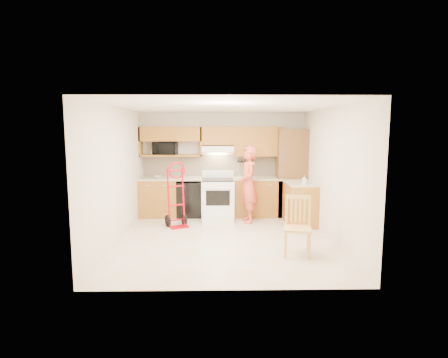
{
  "coord_description": "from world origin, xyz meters",
  "views": [
    {
      "loc": [
        -0.14,
        -6.79,
        2.07
      ],
      "look_at": [
        0.0,
        0.5,
        1.1
      ],
      "focal_mm": 29.35,
      "sensor_mm": 36.0,
      "label": 1
    }
  ],
  "objects_px": {
    "range": "(218,196)",
    "hand_truck": "(177,198)",
    "person": "(248,185)",
    "dining_chair": "(298,226)",
    "microwave": "(165,148)"
  },
  "relations": [
    {
      "from": "range",
      "to": "dining_chair",
      "type": "distance_m",
      "value": 2.87
    },
    {
      "from": "person",
      "to": "dining_chair",
      "type": "bearing_deg",
      "value": 9.71
    },
    {
      "from": "microwave",
      "to": "range",
      "type": "xyz_separation_m",
      "value": [
        1.27,
        -0.44,
        -1.09
      ]
    },
    {
      "from": "microwave",
      "to": "dining_chair",
      "type": "xyz_separation_m",
      "value": [
        2.59,
        -3.0,
        -1.16
      ]
    },
    {
      "from": "dining_chair",
      "to": "person",
      "type": "bearing_deg",
      "value": 117.54
    },
    {
      "from": "microwave",
      "to": "person",
      "type": "xyz_separation_m",
      "value": [
        1.95,
        -0.78,
        -0.78
      ]
    },
    {
      "from": "microwave",
      "to": "person",
      "type": "distance_m",
      "value": 2.24
    },
    {
      "from": "range",
      "to": "hand_truck",
      "type": "distance_m",
      "value": 1.12
    },
    {
      "from": "microwave",
      "to": "hand_truck",
      "type": "distance_m",
      "value": 1.57
    },
    {
      "from": "range",
      "to": "hand_truck",
      "type": "xyz_separation_m",
      "value": [
        -0.88,
        -0.69,
        0.08
      ]
    },
    {
      "from": "range",
      "to": "hand_truck",
      "type": "height_order",
      "value": "hand_truck"
    },
    {
      "from": "range",
      "to": "dining_chair",
      "type": "xyz_separation_m",
      "value": [
        1.32,
        -2.55,
        -0.06
      ]
    },
    {
      "from": "microwave",
      "to": "range",
      "type": "bearing_deg",
      "value": -14.76
    },
    {
      "from": "range",
      "to": "person",
      "type": "distance_m",
      "value": 0.82
    },
    {
      "from": "range",
      "to": "hand_truck",
      "type": "relative_size",
      "value": 0.88
    }
  ]
}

